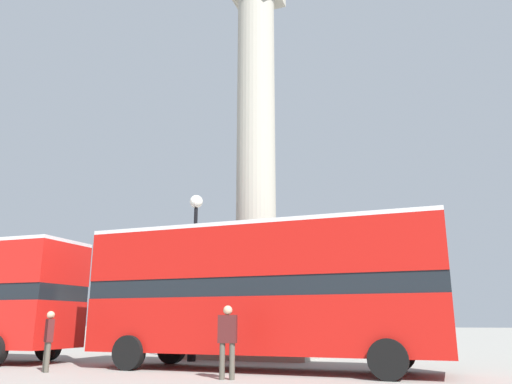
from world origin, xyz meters
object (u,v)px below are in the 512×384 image
at_px(monument_column, 256,222).
at_px(equestrian_statue, 141,318).
at_px(pedestrian_near_lamp, 227,337).
at_px(street_lamp, 195,253).
at_px(bus_a, 262,289).
at_px(pedestrian_by_plinth, 49,338).

relative_size(monument_column, equestrian_statue, 3.21).
xyz_separation_m(monument_column, pedestrian_near_lamp, (2.20, -8.38, -4.66)).
bearing_deg(monument_column, street_lamp, -109.95).
bearing_deg(pedestrian_near_lamp, monument_column, -83.84).
distance_m(bus_a, pedestrian_by_plinth, 6.34).
height_order(bus_a, street_lamp, street_lamp).
distance_m(pedestrian_near_lamp, pedestrian_by_plinth, 5.59).
height_order(street_lamp, pedestrian_by_plinth, street_lamp).
height_order(street_lamp, pedestrian_near_lamp, street_lamp).
xyz_separation_m(equestrian_statue, pedestrian_by_plinth, (4.67, -12.22, -0.63)).
xyz_separation_m(monument_column, street_lamp, (-1.25, -3.45, -1.77)).
xyz_separation_m(street_lamp, pedestrian_by_plinth, (-2.14, -4.93, -2.97)).
distance_m(bus_a, pedestrian_near_lamp, 2.77).
xyz_separation_m(pedestrian_near_lamp, pedestrian_by_plinth, (-5.59, -0.01, -0.08)).
bearing_deg(bus_a, pedestrian_near_lamp, -90.99).
bearing_deg(bus_a, equestrian_statue, 137.84).
relative_size(equestrian_statue, pedestrian_near_lamp, 3.29).
bearing_deg(street_lamp, equestrian_statue, 133.02).
bearing_deg(pedestrian_near_lamp, equestrian_statue, -58.55).
bearing_deg(equestrian_statue, monument_column, -51.70).
bearing_deg(pedestrian_by_plinth, monument_column, -73.40).
relative_size(bus_a, equestrian_statue, 1.83).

